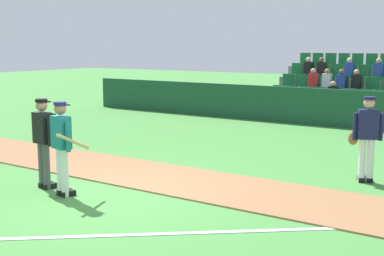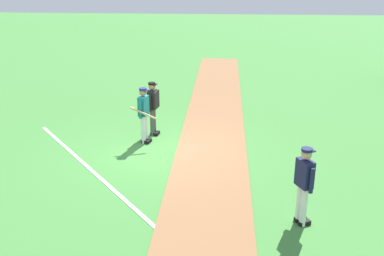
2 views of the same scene
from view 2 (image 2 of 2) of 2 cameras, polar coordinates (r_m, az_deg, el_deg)
ground_plane at (r=13.29m, az=-3.98°, el=-2.87°), size 80.00×80.00×0.00m
infield_dirt_path at (r=13.16m, az=2.52°, el=-3.01°), size 28.00×2.10×0.03m
foul_line_chalk at (r=10.73m, az=-8.95°, el=-9.03°), size 9.32×7.72×0.01m
batter_teal_jersey at (r=13.58m, az=-6.27°, el=1.93°), size 0.61×0.80×1.76m
umpire_home_plate at (r=14.19m, az=-5.07°, el=2.92°), size 0.58×0.35×1.76m
runner_navy_jersey at (r=9.51m, az=14.27°, el=-6.97°), size 0.65×0.42×1.76m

